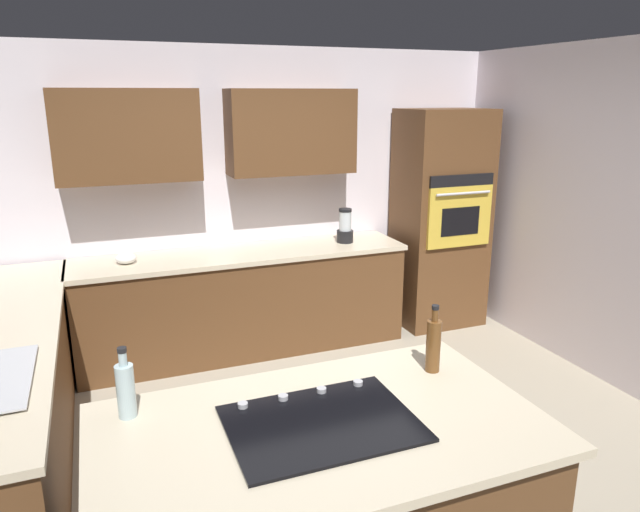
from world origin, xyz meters
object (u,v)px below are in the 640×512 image
Objects in this scene: blender at (345,228)px; oil_bottle at (126,389)px; cooktop at (321,423)px; wall_oven at (440,219)px; second_bottle at (433,344)px; mixing_bowl at (126,258)px.

oil_bottle reaches higher than blender.
cooktop is at bearing 64.44° from blender.
wall_oven is 3.87m from oil_bottle.
second_bottle reaches higher than cooktop.
oil_bottle is at bearing -4.19° from second_bottle.
wall_oven reaches higher than oil_bottle.
cooktop is 2.25× the size of second_bottle.
oil_bottle is at bearing 38.11° from wall_oven.
mixing_bowl is 0.48× the size of second_bottle.
second_bottle is (-0.68, -0.25, 0.13)m from cooktop.
blender reaches higher than cooktop.
cooktop is at bearing 20.13° from second_bottle.
blender is at bearing -115.56° from cooktop.
wall_oven is 2.90m from mixing_bowl.
wall_oven is 6.69× the size of blender.
second_bottle reaches higher than mixing_bowl.
mixing_bowl is (1.90, 0.00, -0.09)m from blender.
cooktop is at bearing 102.06° from mixing_bowl.
mixing_bowl is 2.40m from oil_bottle.
oil_bottle is 0.92× the size of second_bottle.
cooktop is 2.81m from mixing_bowl.
blender reaches higher than mixing_bowl.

